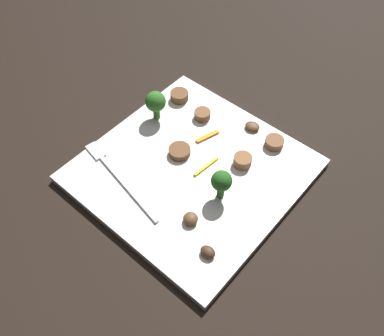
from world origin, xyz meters
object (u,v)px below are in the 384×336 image
(pepper_strip_0, at_px, (207,136))
(sausage_slice_2, at_px, (179,96))
(fork, at_px, (116,174))
(broccoli_floret_1, at_px, (222,182))
(sausage_slice_3, at_px, (243,161))
(pepper_strip_1, at_px, (206,166))
(sausage_slice_1, at_px, (180,151))
(mushroom_1, at_px, (208,252))
(broccoli_floret_0, at_px, (156,102))
(sausage_slice_4, at_px, (274,142))
(plate, at_px, (192,171))
(sausage_slice_0, at_px, (202,115))
(mushroom_2, at_px, (252,126))
(mushroom_0, at_px, (191,219))

(pepper_strip_0, bearing_deg, sausage_slice_2, -21.51)
(fork, xyz_separation_m, broccoli_floret_1, (-0.14, -0.07, 0.03))
(sausage_slice_3, xyz_separation_m, pepper_strip_1, (0.04, 0.04, -0.01))
(sausage_slice_1, bearing_deg, fork, 64.80)
(fork, relative_size, pepper_strip_0, 4.38)
(sausage_slice_1, distance_m, mushroom_1, 0.17)
(broccoli_floret_0, xyz_separation_m, sausage_slice_2, (0.00, -0.06, -0.03))
(sausage_slice_4, bearing_deg, sausage_slice_1, 47.38)
(broccoli_floret_1, bearing_deg, sausage_slice_3, -80.77)
(plate, bearing_deg, mushroom_1, 139.03)
(broccoli_floret_1, xyz_separation_m, sausage_slice_0, (0.12, -0.10, -0.03))
(broccoli_floret_0, xyz_separation_m, mushroom_1, (-0.22, 0.14, -0.03))
(plate, relative_size, mushroom_2, 12.48)
(sausage_slice_2, bearing_deg, broccoli_floret_0, 90.94)
(sausage_slice_4, relative_size, mushroom_1, 1.41)
(mushroom_0, xyz_separation_m, pepper_strip_1, (0.04, -0.09, -0.00))
(sausage_slice_3, relative_size, mushroom_2, 1.16)
(sausage_slice_4, bearing_deg, pepper_strip_0, 31.63)
(sausage_slice_1, xyz_separation_m, sausage_slice_4, (-0.10, -0.11, 0.00))
(sausage_slice_3, distance_m, mushroom_2, 0.08)
(sausage_slice_2, xyz_separation_m, pepper_strip_1, (-0.13, 0.08, -0.01))
(broccoli_floret_1, height_order, sausage_slice_4, broccoli_floret_1)
(plate, bearing_deg, sausage_slice_1, -15.20)
(broccoli_floret_0, distance_m, mushroom_1, 0.26)
(fork, distance_m, sausage_slice_4, 0.25)
(mushroom_1, relative_size, pepper_strip_0, 0.51)
(sausage_slice_2, bearing_deg, broccoli_floret_1, 148.03)
(broccoli_floret_0, bearing_deg, broccoli_floret_1, 163.02)
(sausage_slice_0, bearing_deg, fork, 83.39)
(broccoli_floret_1, bearing_deg, fork, 27.38)
(broccoli_floret_1, height_order, sausage_slice_0, broccoli_floret_1)
(sausage_slice_1, xyz_separation_m, sausage_slice_2, (0.08, -0.09, 0.00))
(sausage_slice_4, xyz_separation_m, pepper_strip_0, (0.09, 0.06, -0.00))
(pepper_strip_1, bearing_deg, mushroom_0, 116.92)
(mushroom_2, bearing_deg, broccoli_floret_1, 107.27)
(sausage_slice_2, height_order, mushroom_1, sausage_slice_2)
(mushroom_0, distance_m, pepper_strip_0, 0.16)
(broccoli_floret_1, bearing_deg, broccoli_floret_0, -16.98)
(sausage_slice_0, distance_m, sausage_slice_3, 0.11)
(sausage_slice_2, height_order, pepper_strip_0, sausage_slice_2)
(sausage_slice_0, xyz_separation_m, mushroom_2, (-0.08, -0.03, -0.00))
(fork, relative_size, sausage_slice_4, 6.05)
(sausage_slice_0, xyz_separation_m, pepper_strip_1, (-0.07, 0.08, -0.00))
(sausage_slice_2, distance_m, sausage_slice_4, 0.18)
(broccoli_floret_1, height_order, mushroom_0, broccoli_floret_1)
(sausage_slice_2, distance_m, sausage_slice_3, 0.17)
(sausage_slice_0, distance_m, mushroom_2, 0.08)
(sausage_slice_1, distance_m, sausage_slice_4, 0.15)
(sausage_slice_3, distance_m, mushroom_1, 0.16)
(fork, bearing_deg, pepper_strip_0, -99.86)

